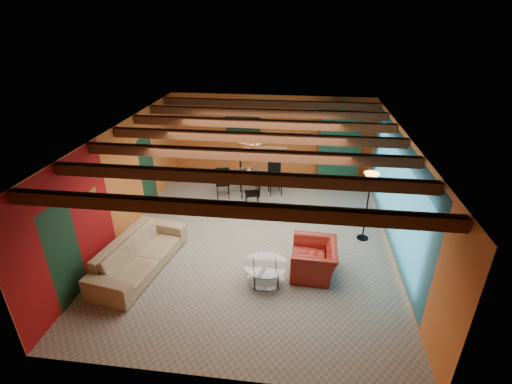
# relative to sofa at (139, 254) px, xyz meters

# --- Properties ---
(room) EXTENTS (6.52, 8.01, 2.71)m
(room) POSITION_rel_sofa_xyz_m (2.31, 1.66, 1.99)
(room) COLOR gray
(room) RESTS_ON ground
(sofa) EXTENTS (1.39, 2.66, 0.74)m
(sofa) POSITION_rel_sofa_xyz_m (0.00, 0.00, 0.00)
(sofa) COLOR #988362
(sofa) RESTS_ON ground
(armchair) EXTENTS (0.97, 1.10, 0.70)m
(armchair) POSITION_rel_sofa_xyz_m (3.72, 0.33, -0.02)
(armchair) COLOR maroon
(armchair) RESTS_ON ground
(coffee_table) EXTENTS (1.07, 1.07, 0.47)m
(coffee_table) POSITION_rel_sofa_xyz_m (2.75, -0.13, -0.13)
(coffee_table) COLOR silver
(coffee_table) RESTS_ON ground
(dining_table) EXTENTS (2.41, 2.41, 1.03)m
(dining_table) POSITION_rel_sofa_xyz_m (1.83, 3.85, 0.15)
(dining_table) COLOR white
(dining_table) RESTS_ON ground
(armoire) EXTENTS (1.36, 0.88, 2.20)m
(armoire) POSITION_rel_sofa_xyz_m (4.51, 5.25, 0.73)
(armoire) COLOR brown
(armoire) RESTS_ON ground
(floor_lamp) EXTENTS (0.41, 0.41, 1.76)m
(floor_lamp) POSITION_rel_sofa_xyz_m (4.96, 1.82, 0.51)
(floor_lamp) COLOR black
(floor_lamp) RESTS_ON ground
(ceiling_fan) EXTENTS (1.50, 1.50, 0.44)m
(ceiling_fan) POSITION_rel_sofa_xyz_m (2.31, 1.55, 1.99)
(ceiling_fan) COLOR #472614
(ceiling_fan) RESTS_ON ceiling
(painting) EXTENTS (1.05, 0.03, 0.65)m
(painting) POSITION_rel_sofa_xyz_m (1.41, 5.51, 1.28)
(painting) COLOR black
(painting) RESTS_ON wall_back
(potted_plant) EXTENTS (0.45, 0.39, 0.49)m
(potted_plant) POSITION_rel_sofa_xyz_m (4.51, 5.25, 2.08)
(potted_plant) COLOR #26661E
(potted_plant) RESTS_ON armoire
(vase) EXTENTS (0.21, 0.21, 0.17)m
(vase) POSITION_rel_sofa_xyz_m (1.83, 3.85, 0.75)
(vase) COLOR orange
(vase) RESTS_ON dining_table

